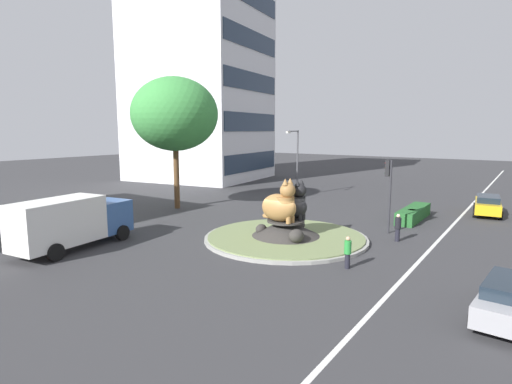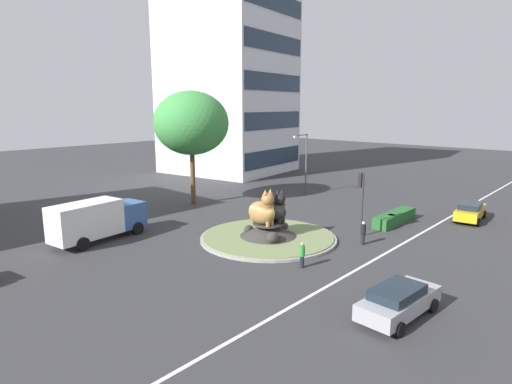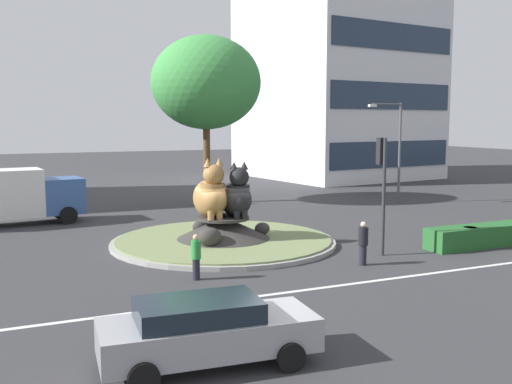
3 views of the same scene
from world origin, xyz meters
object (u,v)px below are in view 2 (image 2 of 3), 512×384
traffic_light_mast (361,192)px  broadleaf_tree_behind_island (191,123)px  litter_bin (391,220)px  pedestrian_black_shirt (363,232)px  pedestrian_green_shirt (302,254)px  delivery_box_truck (97,219)px  cat_statue_black (275,210)px  streetlight_arm (305,158)px  parked_car_right (399,300)px  cat_statue_tabby (263,211)px  hatchback_near_shophouse (470,211)px  office_tower (228,66)px

traffic_light_mast → broadleaf_tree_behind_island: (-1.33, 17.06, 4.47)m
traffic_light_mast → litter_bin: traffic_light_mast is taller
pedestrian_black_shirt → litter_bin: size_ratio=1.81×
broadleaf_tree_behind_island → pedestrian_green_shirt: broadleaf_tree_behind_island is taller
delivery_box_truck → litter_bin: bearing=-44.9°
cat_statue_black → streetlight_arm: streetlight_arm is taller
broadleaf_tree_behind_island → litter_bin: 19.82m
parked_car_right → cat_statue_tabby: bearing=74.6°
streetlight_arm → parked_car_right: streetlight_arm is taller
traffic_light_mast → broadleaf_tree_behind_island: size_ratio=0.43×
streetlight_arm → pedestrian_green_shirt: size_ratio=4.15×
cat_statue_black → hatchback_near_shophouse: 17.09m
streetlight_arm → litter_bin: 14.01m
litter_bin → parked_car_right: bearing=-154.2°
cat_statue_black → broadleaf_tree_behind_island: (3.10, 12.73, 5.65)m
parked_car_right → delivery_box_truck: size_ratio=0.69×
broadleaf_tree_behind_island → hatchback_near_shophouse: size_ratio=2.20×
streetlight_arm → traffic_light_mast: bearing=43.2°
pedestrian_green_shirt → cat_statue_tabby: bearing=-166.5°
streetlight_arm → parked_car_right: 27.51m
hatchback_near_shophouse → delivery_box_truck: 29.37m
traffic_light_mast → hatchback_near_shophouse: bearing=-121.5°
cat_statue_tabby → cat_statue_black: size_ratio=1.05×
cat_statue_black → pedestrian_green_shirt: size_ratio=1.58×
parked_car_right → pedestrian_green_shirt: bearing=78.3°
delivery_box_truck → parked_car_right: bearing=-87.1°
pedestrian_green_shirt → pedestrian_black_shirt: (6.26, -0.58, 0.04)m
streetlight_arm → broadleaf_tree_behind_island: bearing=-33.0°
cat_statue_black → streetlight_arm: (14.08, 7.53, 1.79)m
cat_statue_tabby → litter_bin: bearing=67.1°
pedestrian_green_shirt → traffic_light_mast: bearing=132.5°
pedestrian_green_shirt → parked_car_right: pedestrian_green_shirt is taller
office_tower → parked_car_right: office_tower is taller
cat_statue_tabby → litter_bin: size_ratio=2.87×
broadleaf_tree_behind_island → hatchback_near_shophouse: broadleaf_tree_behind_island is taller
broadleaf_tree_behind_island → parked_car_right: (-8.52, -24.37, -6.93)m
pedestrian_green_shirt → parked_car_right: (-1.98, -6.74, -0.02)m
cat_statue_black → office_tower: bearing=146.3°
cat_statue_tabby → hatchback_near_shophouse: bearing=64.2°
cat_statue_tabby → traffic_light_mast: bearing=55.4°
litter_bin → delivery_box_truck: bearing=141.7°
traffic_light_mast → delivery_box_truck: (-13.26, 13.19, -1.71)m
parked_car_right → litter_bin: 15.52m
pedestrian_black_shirt → hatchback_near_shophouse: bearing=158.9°
office_tower → streetlight_arm: 22.11m
hatchback_near_shophouse → litter_bin: (-5.90, 4.15, -0.36)m
pedestrian_black_shirt → hatchback_near_shophouse: pedestrian_black_shirt is taller
cat_statue_black → hatchback_near_shophouse: bearing=63.2°
office_tower → pedestrian_green_shirt: bearing=-136.1°
broadleaf_tree_behind_island → streetlight_arm: bearing=-25.4°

